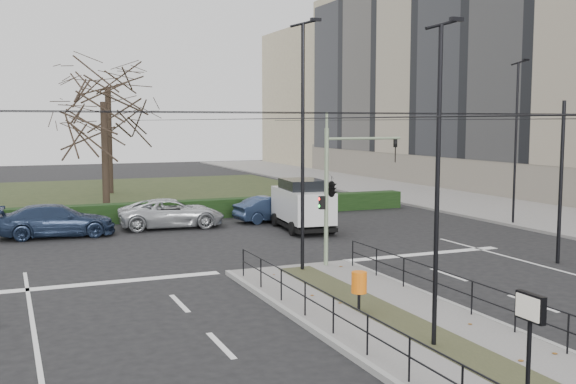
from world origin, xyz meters
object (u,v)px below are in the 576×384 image
(traffic_light, at_px, (334,186))
(streetlamp_median_far, at_px, (303,144))
(streetlamp_sidewalk, at_px, (516,140))
(parked_car_fifth, at_px, (272,209))
(info_panel, at_px, (530,323))
(parked_car_third, at_px, (57,221))
(white_van, at_px, (303,204))
(bare_tree_near, at_px, (104,110))
(bare_tree_center, at_px, (108,95))
(streetlamp_median_near, at_px, (438,182))
(parked_car_fourth, at_px, (172,213))
(litter_bin, at_px, (359,283))

(traffic_light, xyz_separation_m, streetlamp_median_far, (-1.36, -0.39, 1.52))
(streetlamp_median_far, relative_size, streetlamp_sidewalk, 1.04)
(traffic_light, relative_size, parked_car_fifth, 1.21)
(traffic_light, relative_size, info_panel, 2.11)
(parked_car_third, height_order, parked_car_fifth, parked_car_third)
(white_van, height_order, bare_tree_near, bare_tree_near)
(streetlamp_sidewalk, bearing_deg, bare_tree_center, 125.97)
(traffic_light, xyz_separation_m, parked_car_third, (-8.62, 10.86, -2.23))
(info_panel, relative_size, streetlamp_median_near, 0.31)
(info_panel, relative_size, streetlamp_sidewalk, 0.28)
(parked_car_fourth, relative_size, parked_car_fifth, 1.28)
(bare_tree_near, bearing_deg, info_panel, -86.44)
(litter_bin, relative_size, streetlamp_sidewalk, 0.13)
(litter_bin, bearing_deg, parked_car_third, 111.67)
(streetlamp_median_far, xyz_separation_m, streetlamp_sidewalk, (14.36, 5.85, -0.18))
(parked_car_third, bearing_deg, bare_tree_center, -11.42)
(traffic_light, distance_m, info_panel, 13.29)
(parked_car_third, xyz_separation_m, bare_tree_center, (4.93, 17.59, 6.39))
(traffic_light, relative_size, litter_bin, 4.53)
(streetlamp_median_far, bearing_deg, parked_car_fourth, 98.64)
(info_panel, distance_m, streetlamp_median_far, 12.88)
(white_van, distance_m, bare_tree_center, 21.91)
(traffic_light, distance_m, parked_car_fourth, 12.11)
(bare_tree_center, bearing_deg, parked_car_fourth, -88.22)
(parked_car_fifth, bearing_deg, streetlamp_sidewalk, -125.49)
(info_panel, xyz_separation_m, bare_tree_center, (-0.75, 41.37, 5.18))
(white_van, bearing_deg, streetlamp_median_near, -104.28)
(litter_bin, distance_m, streetlamp_median_near, 4.33)
(traffic_light, distance_m, bare_tree_center, 28.99)
(streetlamp_sidewalk, distance_m, parked_car_fifth, 12.87)
(info_panel, height_order, parked_car_fifth, info_panel)
(traffic_light, bearing_deg, streetlamp_sidewalk, 22.78)
(streetlamp_sidewalk, relative_size, parked_car_third, 1.60)
(streetlamp_median_near, xyz_separation_m, streetlamp_sidewalk, (14.82, 14.22, 0.42))
(bare_tree_center, height_order, bare_tree_near, bare_tree_center)
(parked_car_third, relative_size, bare_tree_center, 0.51)
(streetlamp_median_far, bearing_deg, streetlamp_median_near, -93.18)
(litter_bin, relative_size, streetlamp_median_far, 0.13)
(parked_car_third, xyz_separation_m, bare_tree_near, (3.58, 9.94, 5.23))
(litter_bin, bearing_deg, streetlamp_median_near, -85.70)
(streetlamp_median_far, xyz_separation_m, bare_tree_near, (-3.68, 21.19, 1.48))
(traffic_light, bearing_deg, parked_car_fifth, 79.13)
(streetlamp_sidewalk, distance_m, parked_car_fourth, 17.61)
(bare_tree_near, bearing_deg, streetlamp_median_far, -80.15)
(parked_car_third, distance_m, parked_car_fifth, 10.83)
(info_panel, bearing_deg, bare_tree_center, 91.04)
(parked_car_third, distance_m, white_van, 11.44)
(streetlamp_median_near, bearing_deg, parked_car_third, 109.08)
(streetlamp_sidewalk, xyz_separation_m, bare_tree_center, (-16.68, 22.99, 2.82))
(bare_tree_center, bearing_deg, streetlamp_sidewalk, -54.03)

